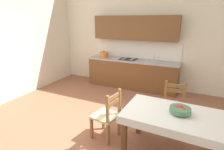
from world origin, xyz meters
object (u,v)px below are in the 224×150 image
object	(u,v)px
dining_table	(172,121)
fruit_bowl	(180,110)
dining_chair_kitchen_side	(174,107)
kitchen_cabinetry	(133,61)
dining_chair_tv_side	(107,116)

from	to	relation	value
dining_table	fruit_bowl	world-z (taller)	fruit_bowl
fruit_bowl	dining_chair_kitchen_side	bearing A→B (deg)	100.40
kitchen_cabinetry	dining_chair_kitchen_side	size ratio (longest dim) A/B	3.03
kitchen_cabinetry	dining_chair_kitchen_side	bearing A→B (deg)	-51.25
kitchen_cabinetry	dining_chair_tv_side	world-z (taller)	kitchen_cabinetry
kitchen_cabinetry	fruit_bowl	size ratio (longest dim) A/B	9.38
kitchen_cabinetry	fruit_bowl	world-z (taller)	kitchen_cabinetry
dining_table	dining_chair_tv_side	distance (m)	1.10
dining_chair_kitchen_side	dining_chair_tv_side	world-z (taller)	same
kitchen_cabinetry	dining_table	distance (m)	3.10
kitchen_cabinetry	dining_table	size ratio (longest dim) A/B	1.94
fruit_bowl	dining_table	bearing A→B (deg)	-158.89
dining_chair_tv_side	fruit_bowl	distance (m)	1.24
dining_chair_tv_side	fruit_bowl	bearing A→B (deg)	1.83
kitchen_cabinetry	fruit_bowl	xyz separation A→B (m)	(1.63, -2.64, -0.04)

